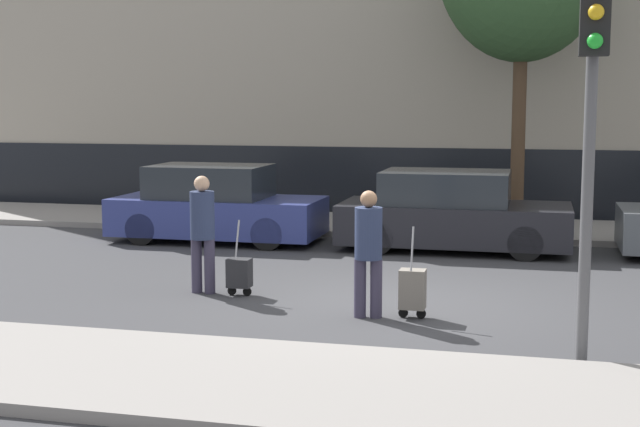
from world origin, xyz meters
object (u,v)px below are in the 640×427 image
object	(u,v)px
trolley_left	(239,273)
traffic_light	(592,91)
pedestrian_left	(202,227)
pedestrian_right	(368,246)
trolley_right	(412,289)
parked_car_1	(452,213)
parked_car_0	(216,206)

from	to	relation	value
trolley_left	traffic_light	size ratio (longest dim) A/B	0.27
pedestrian_left	trolley_left	size ratio (longest dim) A/B	1.56
pedestrian_right	trolley_right	xyz separation A→B (m)	(0.54, 0.10, -0.53)
pedestrian_right	traffic_light	bearing A→B (deg)	137.24
pedestrian_left	parked_car_1	bearing A→B (deg)	-119.74
parked_car_1	traffic_light	bearing A→B (deg)	-74.02
trolley_left	pedestrian_right	xyz separation A→B (m)	(1.97, -0.81, 0.58)
parked_car_0	trolley_right	world-z (taller)	parked_car_0
pedestrian_right	trolley_right	bearing A→B (deg)	179.94
pedestrian_right	traffic_light	xyz separation A→B (m)	(2.50, -1.57, 1.88)
trolley_left	trolley_right	distance (m)	2.60
parked_car_0	pedestrian_left	world-z (taller)	pedestrian_left
trolley_right	traffic_light	bearing A→B (deg)	-40.47
parked_car_1	traffic_light	xyz separation A→B (m)	(1.98, -6.92, 2.11)
pedestrian_left	traffic_light	world-z (taller)	traffic_light
parked_car_0	pedestrian_right	xyz separation A→B (m)	(3.99, -5.30, 0.22)
trolley_right	traffic_light	world-z (taller)	traffic_light
pedestrian_right	traffic_light	distance (m)	3.50
parked_car_1	traffic_light	size ratio (longest dim) A/B	1.05
parked_car_0	pedestrian_left	size ratio (longest dim) A/B	2.41
parked_car_1	pedestrian_right	world-z (taller)	pedestrian_right
parked_car_1	pedestrian_left	size ratio (longest dim) A/B	2.48
parked_car_0	traffic_light	distance (m)	9.68
traffic_light	parked_car_1	bearing A→B (deg)	105.98
parked_car_1	pedestrian_right	distance (m)	5.38
pedestrian_right	trolley_right	distance (m)	0.77
parked_car_1	pedestrian_left	world-z (taller)	pedestrian_left
trolley_right	traffic_light	size ratio (longest dim) A/B	0.29
pedestrian_left	trolley_right	xyz separation A→B (m)	(3.06, -0.75, -0.57)
trolley_right	pedestrian_left	bearing A→B (deg)	166.25
trolley_right	traffic_light	distance (m)	3.53
pedestrian_left	pedestrian_right	distance (m)	2.65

